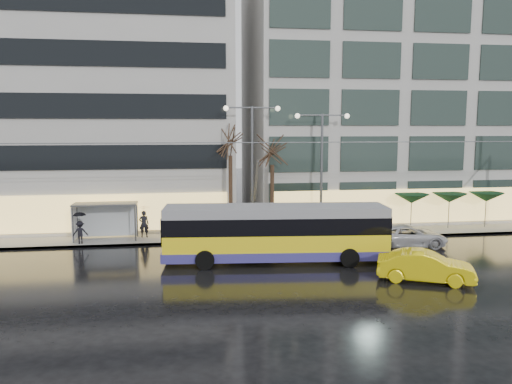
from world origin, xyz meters
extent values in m
plane|color=black|center=(0.00, 0.00, 0.00)|extent=(140.00, 140.00, 0.00)
cube|color=gray|center=(2.00, 14.00, 0.07)|extent=(80.00, 10.00, 0.15)
cube|color=slate|center=(2.00, 9.05, 0.07)|extent=(80.00, 0.10, 0.15)
cube|color=#ADAAA5|center=(-16.00, 19.00, 11.15)|extent=(34.00, 14.00, 22.00)
cube|color=#ADAAA5|center=(19.00, 19.00, 12.65)|extent=(32.00, 14.00, 25.00)
cube|color=yellow|center=(2.43, 3.90, 1.10)|extent=(12.79, 3.70, 1.58)
cube|color=#3B3585|center=(2.43, 3.90, 0.58)|extent=(12.83, 3.74, 0.53)
cube|color=black|center=(2.43, 3.90, 2.26)|extent=(12.81, 3.72, 0.95)
cube|color=gray|center=(2.43, 3.90, 2.99)|extent=(12.79, 3.70, 0.53)
cube|color=black|center=(8.74, 3.36, 2.10)|extent=(0.27, 2.41, 1.37)
cube|color=black|center=(-3.88, 4.45, 2.10)|extent=(0.27, 2.41, 1.37)
cylinder|color=black|center=(6.52, 4.87, 0.53)|extent=(1.08, 0.46, 1.05)
cylinder|color=black|center=(6.30, 2.25, 0.53)|extent=(1.08, 0.46, 1.05)
cylinder|color=black|center=(-1.44, 5.55, 0.53)|extent=(1.08, 0.46, 1.05)
cylinder|color=black|center=(-1.66, 2.94, 0.53)|extent=(1.08, 0.46, 1.05)
cylinder|color=#595B60|center=(1.47, 4.99, 4.52)|extent=(0.40, 3.90, 2.76)
cylinder|color=#595B60|center=(1.51, 5.51, 4.52)|extent=(0.40, 3.90, 2.76)
cylinder|color=#595B60|center=(1.00, 5.75, 6.80)|extent=(42.00, 0.04, 0.04)
cylinder|color=#595B60|center=(1.00, 6.25, 6.80)|extent=(42.00, 0.04, 0.04)
cube|color=#595B60|center=(-8.00, 10.50, 2.60)|extent=(4.20, 1.60, 0.12)
cube|color=silver|center=(-8.00, 11.20, 1.35)|extent=(4.00, 0.05, 2.20)
cube|color=white|center=(-10.05, 10.50, 1.35)|extent=(0.10, 1.40, 2.20)
cylinder|color=#595B60|center=(-10.00, 9.80, 1.35)|extent=(0.10, 0.10, 2.40)
cylinder|color=#595B60|center=(-10.00, 11.20, 1.35)|extent=(0.10, 0.10, 2.40)
cylinder|color=#595B60|center=(-6.00, 9.80, 1.35)|extent=(0.10, 0.10, 2.40)
cylinder|color=#595B60|center=(-6.00, 11.20, 1.35)|extent=(0.10, 0.10, 2.40)
cylinder|color=#595B60|center=(2.00, 10.80, 4.65)|extent=(0.18, 0.18, 9.00)
cylinder|color=#595B60|center=(1.10, 10.80, 9.05)|extent=(1.80, 0.10, 0.10)
cylinder|color=#595B60|center=(2.90, 10.80, 9.05)|extent=(1.80, 0.10, 0.10)
sphere|color=#FFF2CC|center=(0.20, 10.80, 9.00)|extent=(0.36, 0.36, 0.36)
sphere|color=#FFF2CC|center=(3.80, 10.80, 9.00)|extent=(0.36, 0.36, 0.36)
cylinder|color=#595B60|center=(7.00, 10.80, 4.40)|extent=(0.18, 0.18, 8.50)
cylinder|color=#595B60|center=(6.10, 10.80, 8.55)|extent=(1.80, 0.10, 0.10)
cylinder|color=#595B60|center=(7.90, 10.80, 8.55)|extent=(1.80, 0.10, 0.10)
sphere|color=#FFF2CC|center=(5.20, 10.80, 8.50)|extent=(0.36, 0.36, 0.36)
sphere|color=#FFF2CC|center=(8.80, 10.80, 8.50)|extent=(0.36, 0.36, 0.36)
cylinder|color=black|center=(0.50, 11.00, 2.95)|extent=(0.28, 0.28, 5.60)
cylinder|color=black|center=(3.50, 11.20, 2.60)|extent=(0.28, 0.28, 4.90)
cylinder|color=#595B60|center=(14.00, 11.00, 1.25)|extent=(0.06, 0.06, 2.20)
cone|color=#0E3419|center=(14.00, 11.00, 2.45)|extent=(2.50, 2.50, 0.70)
cylinder|color=#595B60|center=(17.00, 11.00, 1.25)|extent=(0.06, 0.06, 2.20)
cone|color=#0E3419|center=(17.00, 11.00, 2.45)|extent=(2.50, 2.50, 0.70)
cylinder|color=#595B60|center=(20.00, 11.00, 1.25)|extent=(0.06, 0.06, 2.20)
cone|color=#0E3419|center=(20.00, 11.00, 2.45)|extent=(2.50, 2.50, 0.70)
imported|color=yellow|center=(9.22, -0.79, 0.77)|extent=(4.96, 3.42, 1.55)
imported|color=silver|center=(11.59, 6.42, 0.71)|extent=(5.35, 2.97, 1.42)
imported|color=black|center=(-5.53, 10.98, 1.08)|extent=(0.69, 0.46, 1.85)
imported|color=#CB435E|center=(-5.53, 10.98, 1.90)|extent=(0.99, 1.00, 0.88)
imported|color=black|center=(-3.75, 11.06, 1.05)|extent=(1.09, 1.01, 1.81)
imported|color=black|center=(-9.50, 9.59, 0.90)|extent=(1.04, 0.69, 1.49)
imported|color=black|center=(-9.50, 9.59, 1.90)|extent=(0.93, 0.93, 0.72)
camera|label=1|loc=(-2.64, -23.65, 7.70)|focal=35.00mm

